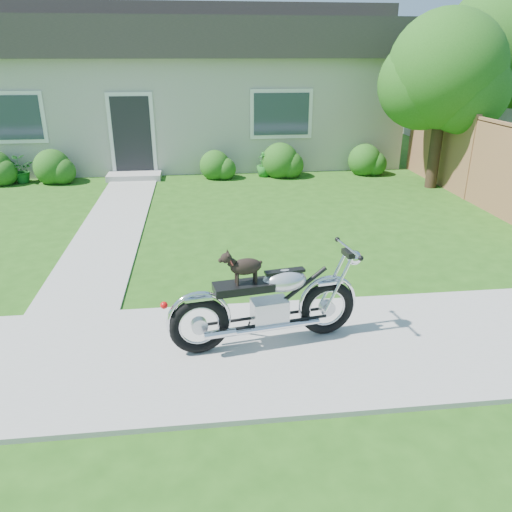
{
  "coord_description": "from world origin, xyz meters",
  "views": [
    {
      "loc": [
        0.19,
        -4.78,
        3.12
      ],
      "look_at": [
        0.87,
        1.0,
        0.75
      ],
      "focal_mm": 35.0,
      "sensor_mm": 36.0,
      "label": 1
    }
  ],
  "objects_px": {
    "potted_plant_left": "(20,170)",
    "motorcycle_with_dog": "(269,302)",
    "house": "(188,86)",
    "tree_far": "(511,47)",
    "potted_plant_right": "(264,163)",
    "tree_near": "(451,76)",
    "fence": "(471,158)"
  },
  "relations": [
    {
      "from": "tree_far",
      "to": "potted_plant_right",
      "type": "relative_size",
      "value": 7.01
    },
    {
      "from": "motorcycle_with_dog",
      "to": "fence",
      "type": "bearing_deg",
      "value": 37.26
    },
    {
      "from": "tree_near",
      "to": "potted_plant_left",
      "type": "xyz_separation_m",
      "value": [
        -10.45,
        1.74,
        -2.3
      ]
    },
    {
      "from": "tree_far",
      "to": "motorcycle_with_dog",
      "type": "xyz_separation_m",
      "value": [
        -7.97,
        -9.01,
        -2.72
      ]
    },
    {
      "from": "potted_plant_left",
      "to": "motorcycle_with_dog",
      "type": "height_order",
      "value": "motorcycle_with_dog"
    },
    {
      "from": "potted_plant_right",
      "to": "motorcycle_with_dog",
      "type": "xyz_separation_m",
      "value": [
        -1.07,
        -8.44,
        0.18
      ]
    },
    {
      "from": "house",
      "to": "tree_far",
      "type": "relative_size",
      "value": 2.47
    },
    {
      "from": "tree_near",
      "to": "motorcycle_with_dog",
      "type": "height_order",
      "value": "tree_near"
    },
    {
      "from": "house",
      "to": "motorcycle_with_dog",
      "type": "xyz_separation_m",
      "value": [
        0.92,
        -11.88,
        -1.61
      ]
    },
    {
      "from": "house",
      "to": "tree_near",
      "type": "height_order",
      "value": "house"
    },
    {
      "from": "tree_far",
      "to": "house",
      "type": "bearing_deg",
      "value": 162.11
    },
    {
      "from": "house",
      "to": "potted_plant_left",
      "type": "xyz_separation_m",
      "value": [
        -4.36,
        -3.44,
        -1.82
      ]
    },
    {
      "from": "motorcycle_with_dog",
      "to": "house",
      "type": "bearing_deg",
      "value": 85.37
    },
    {
      "from": "motorcycle_with_dog",
      "to": "potted_plant_left",
      "type": "bearing_deg",
      "value": 112.96
    },
    {
      "from": "fence",
      "to": "motorcycle_with_dog",
      "type": "bearing_deg",
      "value": -133.69
    },
    {
      "from": "fence",
      "to": "tree_near",
      "type": "height_order",
      "value": "tree_near"
    },
    {
      "from": "house",
      "to": "potted_plant_right",
      "type": "distance_m",
      "value": 4.36
    },
    {
      "from": "fence",
      "to": "potted_plant_right",
      "type": "bearing_deg",
      "value": 147.02
    },
    {
      "from": "potted_plant_left",
      "to": "motorcycle_with_dog",
      "type": "xyz_separation_m",
      "value": [
        5.27,
        -8.44,
        0.21
      ]
    },
    {
      "from": "house",
      "to": "tree_far",
      "type": "distance_m",
      "value": 9.41
    },
    {
      "from": "fence",
      "to": "tree_far",
      "type": "relative_size",
      "value": 1.3
    },
    {
      "from": "tree_near",
      "to": "potted_plant_left",
      "type": "bearing_deg",
      "value": 170.54
    },
    {
      "from": "tree_near",
      "to": "fence",
      "type": "bearing_deg",
      "value": -78.95
    },
    {
      "from": "tree_far",
      "to": "potted_plant_left",
      "type": "bearing_deg",
      "value": -177.51
    },
    {
      "from": "tree_near",
      "to": "potted_plant_right",
      "type": "height_order",
      "value": "tree_near"
    },
    {
      "from": "fence",
      "to": "tree_far",
      "type": "distance_m",
      "value": 4.85
    },
    {
      "from": "potted_plant_left",
      "to": "motorcycle_with_dog",
      "type": "bearing_deg",
      "value": -57.99
    },
    {
      "from": "tree_near",
      "to": "potted_plant_right",
      "type": "distance_m",
      "value": 5.01
    },
    {
      "from": "fence",
      "to": "motorcycle_with_dog",
      "type": "xyz_separation_m",
      "value": [
        -5.39,
        -5.64,
        -0.39
      ]
    },
    {
      "from": "fence",
      "to": "house",
      "type": "bearing_deg",
      "value": 135.26
    },
    {
      "from": "tree_far",
      "to": "potted_plant_right",
      "type": "height_order",
      "value": "tree_far"
    },
    {
      "from": "potted_plant_right",
      "to": "motorcycle_with_dog",
      "type": "height_order",
      "value": "motorcycle_with_dog"
    }
  ]
}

